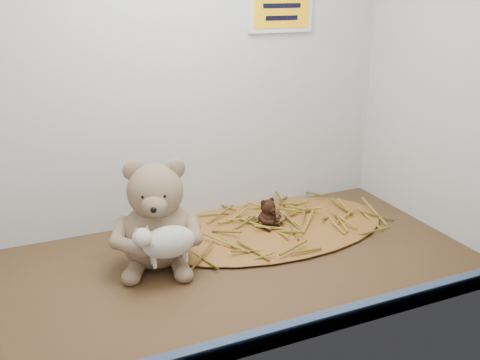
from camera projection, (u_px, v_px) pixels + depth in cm
name	position (u px, v px, depth cm)	size (l,w,h in cm)	color
alcove_shell	(198.00, 61.00, 111.97)	(120.40, 60.20, 90.40)	#3E2A15
front_rail	(276.00, 335.00, 94.20)	(119.28, 2.20, 3.60)	#384D6C
straw_bed	(270.00, 227.00, 139.14)	(64.21, 37.28, 1.24)	brown
main_teddy	(157.00, 213.00, 118.16)	(20.04, 21.15, 24.85)	#93765A
toy_lamb	(169.00, 242.00, 111.52)	(14.90, 9.09, 9.63)	beige
mini_teddy_tan	(274.00, 212.00, 138.18)	(5.42, 5.72, 6.72)	olive
mini_teddy_brown	(268.00, 212.00, 137.19)	(6.31, 6.66, 7.83)	black
wall_sign	(281.00, 6.00, 137.43)	(16.00, 1.20, 11.00)	#FFB50D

